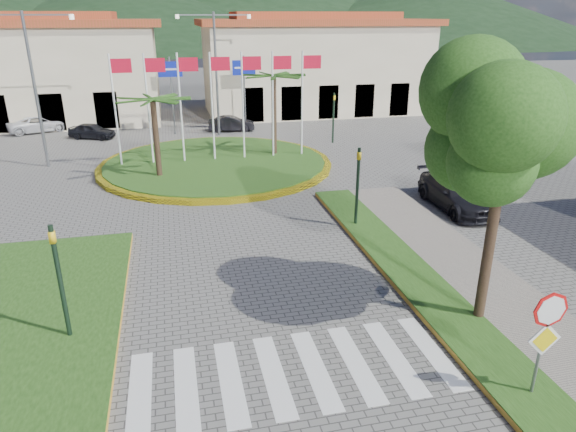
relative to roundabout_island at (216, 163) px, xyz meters
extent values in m
cube|color=gray|center=(6.00, -20.00, -0.10)|extent=(4.00, 28.00, 0.15)
cube|color=#1F4313|center=(4.80, -20.00, -0.09)|extent=(1.60, 28.00, 0.18)
cube|color=#1F4313|center=(-6.50, -16.00, -0.09)|extent=(5.00, 14.00, 0.18)
cube|color=silver|center=(0.00, -18.00, -0.17)|extent=(8.00, 3.00, 0.01)
cylinder|color=yellow|center=(0.00, 0.00, -0.06)|extent=(12.70, 12.70, 0.24)
cylinder|color=#1F4313|center=(0.00, 0.00, -0.03)|extent=(12.00, 12.00, 0.30)
cylinder|color=black|center=(-3.00, -2.00, 1.85)|extent=(0.28, 0.28, 4.05)
cylinder|color=black|center=(3.50, 1.00, 2.16)|extent=(0.28, 0.28, 4.68)
cylinder|color=silver|center=(-5.00, 0.50, 2.82)|extent=(0.10, 0.10, 6.00)
cube|color=red|center=(-4.45, 0.50, 5.22)|extent=(1.00, 0.03, 0.70)
cylinder|color=silver|center=(-3.34, 0.50, 2.82)|extent=(0.10, 0.10, 6.00)
cube|color=red|center=(-2.79, 0.50, 5.22)|extent=(1.00, 0.03, 0.70)
cylinder|color=silver|center=(-1.67, 0.50, 2.82)|extent=(0.10, 0.10, 6.00)
cube|color=red|center=(-1.12, 0.50, 5.22)|extent=(1.00, 0.03, 0.70)
cylinder|color=silver|center=(0.00, 0.50, 2.82)|extent=(0.10, 0.10, 6.00)
cube|color=red|center=(0.55, 0.50, 5.22)|extent=(1.00, 0.03, 0.70)
cylinder|color=silver|center=(1.66, 0.50, 2.82)|extent=(0.10, 0.10, 6.00)
cube|color=red|center=(2.21, 0.50, 5.22)|extent=(1.00, 0.03, 0.70)
cylinder|color=silver|center=(3.33, 0.50, 2.82)|extent=(0.10, 0.10, 6.00)
cube|color=red|center=(3.88, 0.50, 5.22)|extent=(1.00, 0.03, 0.70)
cylinder|color=silver|center=(5.00, 0.50, 2.82)|extent=(0.10, 0.10, 6.00)
cube|color=red|center=(5.55, 0.50, 5.22)|extent=(1.00, 0.03, 0.70)
cylinder|color=slate|center=(4.90, -20.00, 1.07)|extent=(0.07, 0.07, 2.50)
cylinder|color=red|center=(4.90, -20.05, 2.07)|extent=(0.80, 0.03, 0.80)
cube|color=yellow|center=(4.90, -20.06, 1.37)|extent=(0.78, 0.03, 0.78)
cylinder|color=black|center=(5.50, -17.00, 2.02)|extent=(0.28, 0.28, 4.40)
ellipsoid|color=#1C4512|center=(5.50, -17.00, 5.02)|extent=(3.60, 3.60, 3.20)
cylinder|color=black|center=(-5.20, -15.50, 1.42)|extent=(0.12, 0.12, 3.20)
imported|color=yellow|center=(-5.20, -15.50, 2.42)|extent=(0.15, 0.18, 0.90)
cylinder|color=black|center=(4.50, -10.00, 1.42)|extent=(0.12, 0.12, 3.20)
imported|color=yellow|center=(4.50, -10.00, 2.42)|extent=(0.15, 0.18, 0.90)
cylinder|color=black|center=(8.00, 4.00, 1.42)|extent=(0.12, 0.12, 3.20)
imported|color=yellow|center=(8.00, 4.00, 2.42)|extent=(0.18, 0.15, 0.90)
cylinder|color=slate|center=(-2.00, 9.00, 2.42)|extent=(0.12, 0.12, 5.20)
cube|color=#0F1DA3|center=(-2.00, 8.94, 4.22)|extent=(1.60, 0.05, 1.00)
cylinder|color=slate|center=(3.00, 9.00, 2.42)|extent=(0.12, 0.12, 5.20)
cube|color=#0F1DA3|center=(3.00, 8.94, 4.22)|extent=(1.60, 0.05, 1.00)
cylinder|color=slate|center=(1.00, 8.00, 3.82)|extent=(0.16, 0.16, 8.00)
cube|color=slate|center=(-0.20, 8.00, 7.62)|extent=(2.40, 0.08, 0.08)
cube|color=slate|center=(2.20, 8.00, 7.62)|extent=(2.40, 0.08, 0.08)
cylinder|color=slate|center=(-9.00, 2.00, 3.82)|extent=(0.16, 0.16, 8.00)
cube|color=slate|center=(-7.80, 2.00, 7.62)|extent=(2.40, 0.08, 0.08)
cube|color=beige|center=(-14.00, 16.00, 3.32)|extent=(22.00, 9.00, 7.00)
cube|color=beige|center=(10.00, 16.00, 3.32)|extent=(18.00, 9.00, 7.00)
cube|color=#9D451E|center=(10.00, 16.00, 7.07)|extent=(19.08, 9.54, 0.50)
cube|color=#9D451E|center=(10.00, 16.00, 7.57)|extent=(13.50, 4.95, 0.60)
cone|color=black|center=(70.00, 113.00, 8.82)|extent=(120.00, 120.00, 18.00)
cone|color=black|center=(-10.00, 108.00, 7.82)|extent=(110.00, 110.00, 16.00)
imported|color=silver|center=(-11.41, 11.86, 0.40)|extent=(4.56, 3.27, 1.15)
imported|color=black|center=(-7.48, 8.76, 0.35)|extent=(3.31, 2.36, 1.05)
imported|color=black|center=(2.00, 9.05, 0.36)|extent=(3.36, 1.52, 1.07)
imported|color=black|center=(9.45, -8.90, 0.50)|extent=(2.00, 4.71, 1.36)
camera|label=1|loc=(-2.26, -27.55, 7.60)|focal=32.00mm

